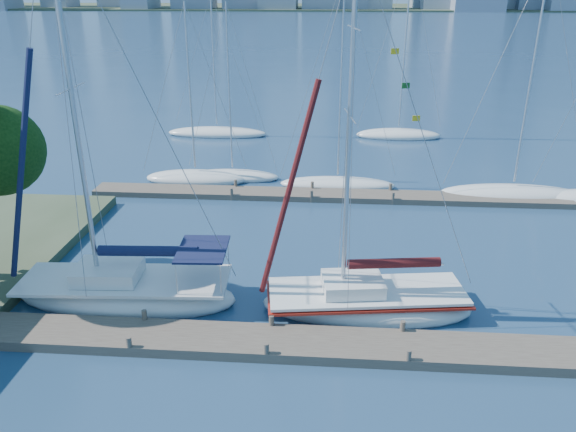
{
  "coord_description": "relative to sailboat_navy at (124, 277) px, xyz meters",
  "views": [
    {
      "loc": [
        2.04,
        -17.38,
        12.58
      ],
      "look_at": [
        0.4,
        4.0,
        3.68
      ],
      "focal_mm": 35.0,
      "sensor_mm": 36.0,
      "label": 1
    }
  ],
  "objects": [
    {
      "name": "sailboat_maroon",
      "position": [
        10.12,
        0.0,
        -0.06
      ],
      "size": [
        8.89,
        3.94,
        14.68
      ],
      "rotation": [
        0.0,
        0.0,
        0.13
      ],
      "color": "silver",
      "rests_on": "ground"
    },
    {
      "name": "bg_boat_0",
      "position": [
        -0.64,
        15.76,
        -0.95
      ],
      "size": [
        7.23,
        3.67,
        11.96
      ],
      "rotation": [
        0.0,
        0.0,
        0.21
      ],
      "color": "silver",
      "rests_on": "ground"
    },
    {
      "name": "far_shore",
      "position": [
        6.41,
        317.22,
        -1.21
      ],
      "size": [
        800.0,
        100.0,
        1.5
      ],
      "primitive_type": "cube",
      "color": "#38472D",
      "rests_on": "ground"
    },
    {
      "name": "sailboat_navy",
      "position": [
        0.0,
        0.0,
        0.0
      ],
      "size": [
        9.54,
        3.56,
        16.14
      ],
      "rotation": [
        0.0,
        0.0,
        0.05
      ],
      "color": "silver",
      "rests_on": "ground"
    },
    {
      "name": "far_dock",
      "position": [
        8.41,
        13.22,
        -1.03
      ],
      "size": [
        30.0,
        1.8,
        0.36
      ],
      "primitive_type": "cube",
      "color": "#4D4239",
      "rests_on": "ground"
    },
    {
      "name": "bg_boat_1",
      "position": [
        1.79,
        16.5,
        -0.98
      ],
      "size": [
        6.67,
        2.98,
        11.86
      ],
      "rotation": [
        0.0,
        0.0,
        -0.17
      ],
      "color": "silver",
      "rests_on": "ground"
    },
    {
      "name": "bg_boat_7",
      "position": [
        14.47,
        28.82,
        -0.91
      ],
      "size": [
        7.61,
        3.39,
        15.32
      ],
      "rotation": [
        0.0,
        0.0,
        0.14
      ],
      "color": "silver",
      "rests_on": "ground"
    },
    {
      "name": "bg_boat_4",
      "position": [
        20.1,
        14.2,
        -0.93
      ],
      "size": [
        9.27,
        3.43,
        14.83
      ],
      "rotation": [
        0.0,
        0.0,
        0.12
      ],
      "color": "silver",
      "rests_on": "ground"
    },
    {
      "name": "bg_boat_2",
      "position": [
        9.05,
        15.31,
        -0.96
      ],
      "size": [
        7.83,
        2.89,
        13.64
      ],
      "rotation": [
        0.0,
        0.0,
        0.12
      ],
      "color": "silver",
      "rests_on": "ground"
    },
    {
      "name": "bg_boat_6",
      "position": [
        -1.6,
        28.32,
        -0.96
      ],
      "size": [
        9.08,
        5.48,
        12.18
      ],
      "rotation": [
        0.0,
        0.0,
        -0.39
      ],
      "color": "silver",
      "rests_on": "ground"
    },
    {
      "name": "near_dock",
      "position": [
        6.41,
        -2.78,
        -1.01
      ],
      "size": [
        26.0,
        2.0,
        0.4
      ],
      "primitive_type": "cube",
      "color": "#4D4239",
      "rests_on": "ground"
    },
    {
      "name": "ground",
      "position": [
        6.41,
        -2.78,
        -1.21
      ],
      "size": [
        700.0,
        700.0,
        0.0
      ],
      "primitive_type": "plane",
      "color": "navy",
      "rests_on": "ground"
    }
  ]
}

